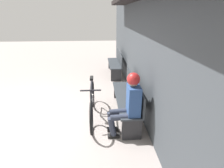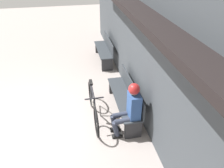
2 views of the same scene
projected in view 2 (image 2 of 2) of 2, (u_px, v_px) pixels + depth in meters
The scene contains 6 objects.
ground_plane at pixel (31, 128), 4.93m from camera, with size 24.00×24.00×0.00m, color gray.
storefront_wall at pixel (145, 51), 4.47m from camera, with size 12.00×0.56×3.20m.
park_bench_near at pixel (126, 98), 5.22m from camera, with size 1.84×0.42×0.84m.
bicycle at pixel (93, 106), 5.03m from camera, with size 1.72×0.40×0.88m.
person_seated at pixel (130, 106), 4.45m from camera, with size 0.34×0.59×1.24m.
park_bench_far at pixel (105, 50), 7.64m from camera, with size 1.59×0.42×0.84m.
Camera 2 is at (3.93, 1.07, 3.47)m, focal length 35.00 mm.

